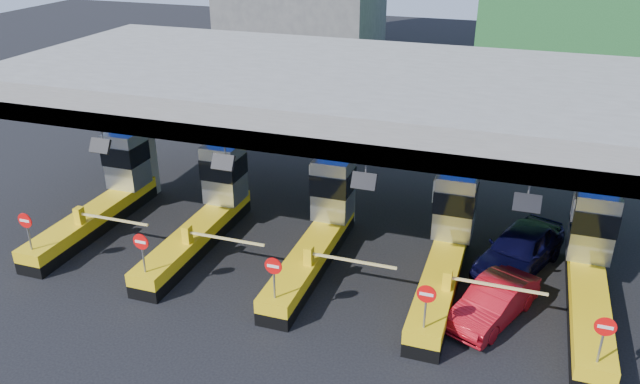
% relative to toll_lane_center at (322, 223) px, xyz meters
% --- Properties ---
extents(ground, '(120.00, 120.00, 0.00)m').
position_rel_toll_lane_center_xyz_m(ground, '(-0.00, -0.28, -1.40)').
color(ground, black).
rests_on(ground, ground).
extents(toll_canopy, '(28.00, 12.09, 7.00)m').
position_rel_toll_lane_center_xyz_m(toll_canopy, '(-0.00, 2.59, 4.74)').
color(toll_canopy, slate).
rests_on(toll_canopy, ground).
extents(toll_lane_far_left, '(4.43, 8.00, 4.16)m').
position_rel_toll_lane_center_xyz_m(toll_lane_far_left, '(-10.00, 0.00, 0.00)').
color(toll_lane_far_left, black).
rests_on(toll_lane_far_left, ground).
extents(toll_lane_left, '(4.43, 8.00, 4.16)m').
position_rel_toll_lane_center_xyz_m(toll_lane_left, '(-5.00, 0.00, 0.00)').
color(toll_lane_left, black).
rests_on(toll_lane_left, ground).
extents(toll_lane_center, '(4.43, 8.00, 4.16)m').
position_rel_toll_lane_center_xyz_m(toll_lane_center, '(0.00, 0.00, 0.00)').
color(toll_lane_center, black).
rests_on(toll_lane_center, ground).
extents(toll_lane_right, '(4.43, 8.00, 4.16)m').
position_rel_toll_lane_center_xyz_m(toll_lane_right, '(5.00, 0.00, 0.00)').
color(toll_lane_right, black).
rests_on(toll_lane_right, ground).
extents(toll_lane_far_right, '(4.43, 8.00, 4.16)m').
position_rel_toll_lane_center_xyz_m(toll_lane_far_right, '(10.00, 0.00, 0.00)').
color(toll_lane_far_right, black).
rests_on(toll_lane_far_right, ground).
extents(van, '(3.75, 5.43, 1.72)m').
position_rel_toll_lane_center_xyz_m(van, '(7.61, 1.42, -0.54)').
color(van, black).
rests_on(van, ground).
extents(red_car, '(3.03, 4.43, 1.38)m').
position_rel_toll_lane_center_xyz_m(red_car, '(6.94, -2.31, -0.71)').
color(red_car, maroon).
rests_on(red_car, ground).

